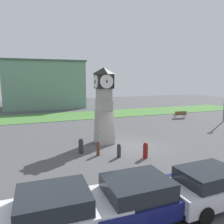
# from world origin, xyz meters

# --- Properties ---
(ground_plane) EXTENTS (80.44, 80.44, 0.00)m
(ground_plane) POSITION_xyz_m (0.00, 0.00, 0.00)
(ground_plane) COLOR #4C4C4F
(clock_tower) EXTENTS (1.60, 1.61, 5.73)m
(clock_tower) POSITION_xyz_m (-1.62, 1.86, 2.82)
(clock_tower) COLOR #A19C91
(clock_tower) RESTS_ON ground_plane
(bollard_near_tower) EXTENTS (0.32, 0.32, 0.99)m
(bollard_near_tower) POSITION_xyz_m (-3.82, 0.16, 0.50)
(bollard_near_tower) COLOR #333338
(bollard_near_tower) RESTS_ON ground_plane
(bollard_mid_row) EXTENTS (0.22, 0.22, 0.96)m
(bollard_mid_row) POSITION_xyz_m (-2.89, -0.68, 0.49)
(bollard_mid_row) COLOR brown
(bollard_mid_row) RESTS_ON ground_plane
(bollard_far_row) EXTENTS (0.25, 0.25, 0.89)m
(bollard_far_row) POSITION_xyz_m (-1.75, -1.45, 0.45)
(bollard_far_row) COLOR #333338
(bollard_far_row) RESTS_ON ground_plane
(bollard_end_row) EXTENTS (0.31, 0.31, 1.01)m
(bollard_end_row) POSITION_xyz_m (-0.25, -2.14, 0.51)
(bollard_end_row) COLOR maroon
(bollard_end_row) RESTS_ON ground_plane
(car_navy_sedan) EXTENTS (4.02, 2.17, 1.54)m
(car_navy_sedan) POSITION_xyz_m (-6.08, -7.22, 0.78)
(car_navy_sedan) COLOR silver
(car_navy_sedan) RESTS_ON ground_plane
(car_near_tower) EXTENTS (4.07, 2.16, 1.50)m
(car_near_tower) POSITION_xyz_m (-3.26, -7.29, 0.77)
(car_near_tower) COLOR navy
(car_near_tower) RESTS_ON ground_plane
(car_by_building) EXTENTS (4.07, 2.03, 1.50)m
(car_by_building) POSITION_xyz_m (-0.30, -7.51, 0.77)
(car_by_building) COLOR silver
(car_by_building) RESTS_ON ground_plane
(bench) EXTENTS (1.65, 0.70, 0.90)m
(bench) POSITION_xyz_m (10.50, 8.41, 0.52)
(bench) COLOR brown
(bench) RESTS_ON ground_plane
(warehouse_blue_far) EXTENTS (12.94, 7.85, 7.78)m
(warehouse_blue_far) POSITION_xyz_m (-4.43, 25.05, 3.90)
(warehouse_blue_far) COLOR gray
(warehouse_blue_far) RESTS_ON ground_plane
(grass_verge_far) EXTENTS (48.27, 6.42, 0.04)m
(grass_verge_far) POSITION_xyz_m (0.53, 14.75, 0.02)
(grass_verge_far) COLOR #477A38
(grass_verge_far) RESTS_ON ground_plane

